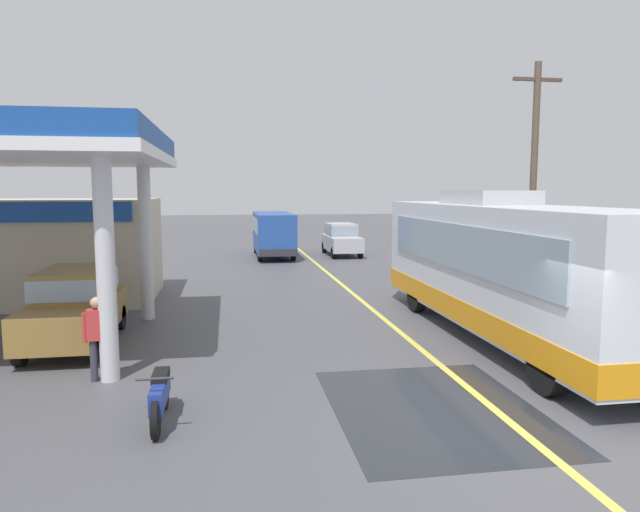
{
  "coord_description": "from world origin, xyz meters",
  "views": [
    {
      "loc": [
        -4.39,
        -7.75,
        3.68
      ],
      "look_at": [
        -1.5,
        10.0,
        1.6
      ],
      "focal_mm": 31.75,
      "sensor_mm": 36.0,
      "label": 1
    }
  ],
  "objects_px": {
    "minibus_opposing_lane": "(273,230)",
    "motorcycle_parked_forecourt": "(160,395)",
    "pedestrian_near_pump": "(98,334)",
    "car_at_pump": "(75,303)",
    "coach_bus_main": "(504,270)",
    "car_trailing_behind_bus": "(341,238)"
  },
  "relations": [
    {
      "from": "coach_bus_main",
      "to": "motorcycle_parked_forecourt",
      "type": "xyz_separation_m",
      "value": [
        -7.87,
        -4.03,
        -1.28
      ]
    },
    {
      "from": "motorcycle_parked_forecourt",
      "to": "pedestrian_near_pump",
      "type": "xyz_separation_m",
      "value": [
        -1.4,
        2.21,
        0.49
      ]
    },
    {
      "from": "minibus_opposing_lane",
      "to": "car_at_pump",
      "type": "bearing_deg",
      "value": -109.32
    },
    {
      "from": "minibus_opposing_lane",
      "to": "motorcycle_parked_forecourt",
      "type": "relative_size",
      "value": 3.41
    },
    {
      "from": "motorcycle_parked_forecourt",
      "to": "pedestrian_near_pump",
      "type": "bearing_deg",
      "value": 122.42
    },
    {
      "from": "coach_bus_main",
      "to": "minibus_opposing_lane",
      "type": "distance_m",
      "value": 19.04
    },
    {
      "from": "coach_bus_main",
      "to": "car_at_pump",
      "type": "bearing_deg",
      "value": 174.2
    },
    {
      "from": "motorcycle_parked_forecourt",
      "to": "coach_bus_main",
      "type": "bearing_deg",
      "value": 27.08
    },
    {
      "from": "minibus_opposing_lane",
      "to": "motorcycle_parked_forecourt",
      "type": "bearing_deg",
      "value": -99.1
    },
    {
      "from": "minibus_opposing_lane",
      "to": "motorcycle_parked_forecourt",
      "type": "xyz_separation_m",
      "value": [
        -3.61,
        -22.58,
        -1.03
      ]
    },
    {
      "from": "pedestrian_near_pump",
      "to": "car_at_pump",
      "type": "bearing_deg",
      "value": 111.27
    },
    {
      "from": "car_at_pump",
      "to": "pedestrian_near_pump",
      "type": "distance_m",
      "value": 3.08
    },
    {
      "from": "coach_bus_main",
      "to": "car_at_pump",
      "type": "xyz_separation_m",
      "value": [
        -10.39,
        1.06,
        -0.71
      ]
    },
    {
      "from": "motorcycle_parked_forecourt",
      "to": "pedestrian_near_pump",
      "type": "height_order",
      "value": "pedestrian_near_pump"
    },
    {
      "from": "car_at_pump",
      "to": "car_trailing_behind_bus",
      "type": "xyz_separation_m",
      "value": [
        10.03,
        17.57,
        0.0
      ]
    },
    {
      "from": "coach_bus_main",
      "to": "pedestrian_near_pump",
      "type": "distance_m",
      "value": 9.48
    },
    {
      "from": "motorcycle_parked_forecourt",
      "to": "car_trailing_behind_bus",
      "type": "distance_m",
      "value": 23.87
    },
    {
      "from": "motorcycle_parked_forecourt",
      "to": "minibus_opposing_lane",
      "type": "bearing_deg",
      "value": 80.9
    },
    {
      "from": "car_at_pump",
      "to": "minibus_opposing_lane",
      "type": "bearing_deg",
      "value": 70.68
    },
    {
      "from": "coach_bus_main",
      "to": "motorcycle_parked_forecourt",
      "type": "relative_size",
      "value": 6.13
    },
    {
      "from": "pedestrian_near_pump",
      "to": "coach_bus_main",
      "type": "bearing_deg",
      "value": 11.07
    },
    {
      "from": "car_at_pump",
      "to": "car_trailing_behind_bus",
      "type": "height_order",
      "value": "same"
    }
  ]
}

